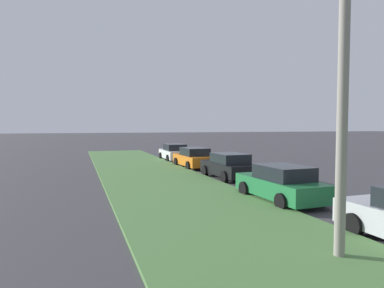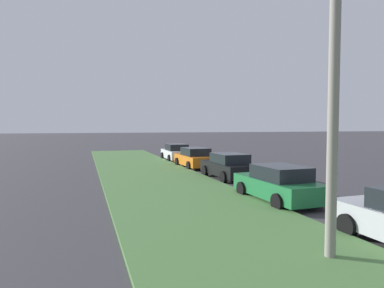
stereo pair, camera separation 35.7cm
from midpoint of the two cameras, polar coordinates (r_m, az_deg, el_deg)
name	(u,v)px [view 2 (the right image)]	position (r m, az deg, el deg)	size (l,w,h in m)	color
grass_median	(201,212)	(12.06, 2.36, -11.35)	(60.00, 6.00, 0.12)	#517F42
parked_car_green	(278,184)	(14.28, 14.98, -6.50)	(4.36, 2.14, 1.47)	#1E6B38
parked_car_black	(228,166)	(19.91, 6.65, -3.72)	(4.36, 2.13, 1.47)	black
parked_car_orange	(195,158)	(24.82, 0.88, -2.36)	(4.36, 2.13, 1.47)	orange
parked_car_white	(176,152)	(30.00, -2.35, -1.42)	(4.32, 2.05, 1.47)	silver
streetlight	(346,66)	(8.58, 25.53, 11.66)	(0.58, 2.87, 7.50)	gray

